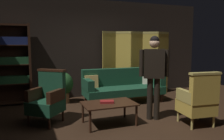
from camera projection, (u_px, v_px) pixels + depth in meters
The scene contains 11 objects.
ground_plane at pixel (126, 122), 4.46m from camera, with size 10.00×10.00×0.00m, color black.
back_wall at pixel (92, 49), 6.56m from camera, with size 7.20×0.10×2.80m, color black.
folding_screen at pixel (137, 62), 6.70m from camera, with size 2.11×0.43×1.90m.
bookshelf at pixel (12, 63), 5.60m from camera, with size 0.90×0.32×2.05m.
velvet_couch at pixel (123, 85), 5.95m from camera, with size 2.12×0.78×0.88m.
coffee_table at pixel (109, 105), 4.28m from camera, with size 1.00×0.64×0.42m.
armchair_gilt_accent at pixel (198, 100), 4.20m from camera, with size 0.64×0.63×1.04m.
armchair_wing_left at pixel (48, 98), 4.37m from camera, with size 0.81×0.81×1.04m.
standing_figure at pixel (154, 70), 4.49m from camera, with size 0.54×0.37×1.70m.
potted_plant at pixel (63, 85), 5.83m from camera, with size 0.51×0.51×0.80m.
book_red_leather at pixel (107, 102), 4.28m from camera, with size 0.26×0.15×0.04m, color maroon.
Camera 1 is at (-1.80, -3.92, 1.55)m, focal length 35.89 mm.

